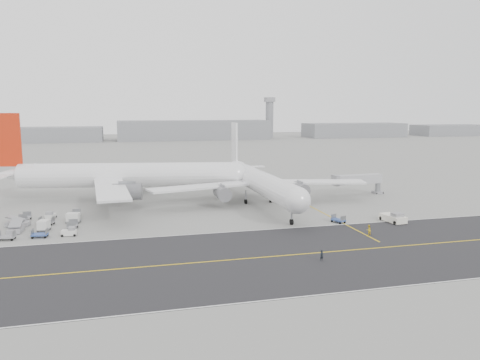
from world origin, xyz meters
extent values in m
plane|color=gray|center=(0.00, 0.00, 0.00)|extent=(700.00, 700.00, 0.00)
cube|color=#27272A|center=(5.00, -18.00, 0.01)|extent=(220.00, 32.00, 0.02)
cube|color=gold|center=(5.00, -18.00, 0.03)|extent=(220.00, 0.30, 0.01)
cube|color=silver|center=(5.00, -2.20, 0.03)|extent=(220.00, 0.25, 0.01)
cube|color=silver|center=(5.00, -33.80, 0.03)|extent=(220.00, 0.25, 0.01)
cube|color=gold|center=(30.00, 5.00, 0.02)|extent=(0.30, 40.00, 0.01)
cylinder|color=gray|center=(100.00, 265.00, 14.00)|extent=(6.00, 6.00, 28.00)
cube|color=gray|center=(100.00, 265.00, 29.50)|extent=(7.00, 7.00, 3.50)
cylinder|color=white|center=(-10.85, 34.59, 6.26)|extent=(53.49, 15.42, 6.10)
sphere|color=white|center=(15.36, 29.89, 6.26)|extent=(5.98, 5.98, 5.98)
cone|color=white|center=(-38.33, 39.52, 6.72)|extent=(11.20, 7.24, 5.49)
cube|color=red|center=(-38.97, 39.64, 15.15)|extent=(5.84, 1.52, 12.99)
cube|color=white|center=(-40.24, 34.42, 6.87)|extent=(4.60, 10.10, 0.25)
cube|color=white|center=(-38.35, 44.97, 6.87)|extent=(4.60, 10.10, 0.25)
cube|color=white|center=(-14.97, 19.00, 5.49)|extent=(8.43, 29.59, 0.45)
cube|color=white|center=(-9.28, 50.64, 5.49)|extent=(17.89, 29.32, 0.45)
cylinder|color=slate|center=(-11.52, 23.49, 3.97)|extent=(7.06, 4.87, 3.78)
cylinder|color=slate|center=(-7.62, 45.23, 3.97)|extent=(7.06, 4.87, 3.78)
cylinder|color=black|center=(12.17, 30.46, 0.58)|extent=(1.22, 0.70, 1.15)
cylinder|color=black|center=(-13.41, 31.33, 0.58)|extent=(1.22, 0.70, 1.15)
cylinder|color=black|center=(-12.12, 38.54, 0.58)|extent=(1.22, 0.70, 1.15)
cylinder|color=gray|center=(12.17, 30.46, 2.18)|extent=(0.36, 0.36, 3.20)
cylinder|color=white|center=(19.28, 20.49, 5.42)|extent=(6.00, 46.22, 5.29)
sphere|color=white|center=(19.64, -2.58, 5.42)|extent=(5.18, 5.18, 5.18)
cone|color=white|center=(18.91, 44.69, 5.82)|extent=(4.90, 9.08, 4.76)
cube|color=white|center=(18.90, 45.25, 13.13)|extent=(0.58, 5.07, 11.25)
cube|color=white|center=(14.25, 45.46, 5.95)|extent=(8.48, 2.66, 0.25)
cube|color=white|center=(23.54, 45.60, 5.95)|extent=(8.48, 2.66, 0.25)
cube|color=white|center=(5.34, 21.40, 4.76)|extent=(25.92, 11.94, 0.45)
cube|color=white|center=(33.19, 21.83, 4.76)|extent=(25.94, 11.23, 0.45)
cylinder|color=slate|center=(9.73, 19.22, 3.44)|extent=(3.37, 5.68, 3.28)
cylinder|color=slate|center=(28.87, 19.52, 3.44)|extent=(3.37, 5.68, 3.28)
cylinder|color=black|center=(19.60, 0.24, 0.57)|extent=(0.52, 1.15, 1.15)
cylinder|color=black|center=(16.08, 22.13, 0.57)|extent=(0.52, 1.15, 1.15)
cylinder|color=black|center=(22.43, 22.23, 0.57)|extent=(0.52, 1.15, 1.15)
cylinder|color=gray|center=(19.60, 0.24, 1.96)|extent=(0.36, 0.36, 2.78)
cube|color=white|center=(40.27, -2.63, 0.76)|extent=(3.43, 5.87, 1.25)
cube|color=gray|center=(40.44, -3.87, 1.70)|extent=(2.20, 2.05, 0.81)
cylinder|color=gray|center=(39.80, 0.75, 0.45)|extent=(0.46, 2.33, 0.14)
cylinder|color=black|center=(39.41, -4.92, 0.40)|extent=(0.47, 0.85, 0.81)
cylinder|color=black|center=(41.72, -4.59, 0.40)|extent=(0.47, 0.85, 0.81)
cylinder|color=black|center=(38.82, -0.66, 0.40)|extent=(0.47, 0.85, 0.81)
cylinder|color=black|center=(41.12, -0.33, 0.40)|extent=(0.47, 0.85, 0.81)
cylinder|color=gray|center=(54.23, 26.92, 1.82)|extent=(1.45, 1.45, 3.64)
cube|color=gray|center=(54.23, 26.92, 0.32)|extent=(2.51, 2.51, 0.64)
cube|color=#A7A8AC|center=(47.88, 26.53, 4.18)|extent=(13.77, 3.39, 2.36)
cube|color=gray|center=(41.35, 26.12, 4.18)|extent=(1.27, 2.97, 2.73)
cylinder|color=black|center=(55.17, 27.99, 0.27)|extent=(0.31, 0.56, 0.55)
imported|color=black|center=(16.17, -21.85, 0.86)|extent=(0.74, 0.62, 1.73)
imported|color=gold|center=(30.45, -10.41, 0.95)|extent=(1.07, 0.92, 1.90)
camera|label=1|loc=(-12.41, -84.39, 22.71)|focal=35.00mm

